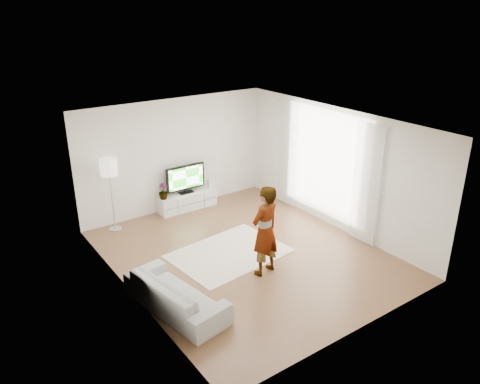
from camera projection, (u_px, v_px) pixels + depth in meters
floor at (246, 254)px, 9.78m from camera, size 6.00×6.00×0.00m
ceiling at (246, 123)px, 8.73m from camera, size 6.00×6.00×0.00m
wall_left at (127, 225)px, 7.92m from camera, size 0.02×6.00×2.80m
wall_right at (335, 169)px, 10.59m from camera, size 0.02×6.00×2.80m
wall_back at (175, 155)px, 11.52m from camera, size 5.00×0.02×2.80m
wall_front at (363, 254)px, 6.98m from camera, size 5.00×0.02×2.80m
window at (325, 163)px, 10.79m from camera, size 0.01×2.60×2.50m
curtain_near at (366, 185)px, 9.80m from camera, size 0.04×0.70×2.60m
curtain_far at (286, 154)px, 11.77m from camera, size 0.04×0.70×2.60m
media_console at (187, 201)px, 11.88m from camera, size 1.53×0.43×0.43m
television at (186, 178)px, 11.67m from camera, size 1.05×0.21×0.73m
game_console at (209, 184)px, 12.12m from camera, size 0.06×0.16×0.21m
potted_plant at (163, 191)px, 11.38m from camera, size 0.24×0.24×0.40m
rug at (229, 253)px, 9.82m from camera, size 2.48×1.91×0.01m
player at (265, 231)px, 8.79m from camera, size 0.72×0.54×1.79m
sofa at (176, 294)px, 7.95m from camera, size 1.13×2.14×0.60m
floor_lamp at (109, 170)px, 10.32m from camera, size 0.38×0.38×1.71m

